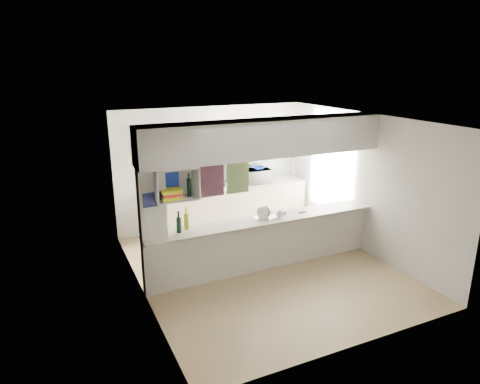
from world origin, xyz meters
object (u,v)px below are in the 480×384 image
bowl (258,168)px  wine_bottles (183,223)px  dish_rack (265,213)px  microwave (258,176)px

bowl → wine_bottles: bearing=-139.8°
dish_rack → microwave: bearing=47.2°
microwave → bowl: (-0.01, -0.03, 0.19)m
dish_rack → wine_bottles: (-1.45, 0.03, 0.05)m
bowl → dish_rack: 2.22m
microwave → dish_rack: size_ratio=1.15×
bowl → microwave: bearing=71.7°
bowl → dish_rack: size_ratio=0.56×
bowl → dish_rack: (-0.90, -2.01, -0.25)m
bowl → wine_bottles: 3.08m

